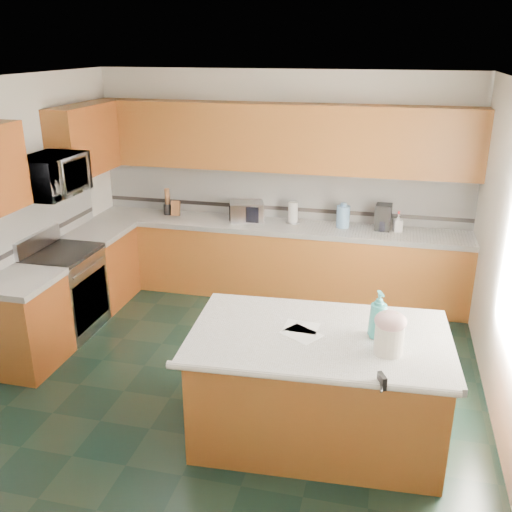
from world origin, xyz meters
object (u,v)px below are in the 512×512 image
(island_base, at_px, (317,389))
(treat_jar, at_px, (389,339))
(toaster_oven, at_px, (247,211))
(coffee_maker, at_px, (383,217))
(knife_block, at_px, (176,208))
(island_top, at_px, (320,337))
(soap_bottle_island, at_px, (378,315))

(island_base, height_order, treat_jar, treat_jar)
(toaster_oven, relative_size, coffee_maker, 1.33)
(island_base, height_order, knife_block, knife_block)
(treat_jar, height_order, coffee_maker, coffee_maker)
(treat_jar, bearing_deg, island_base, -175.45)
(island_base, bearing_deg, toaster_oven, 111.80)
(island_top, relative_size, soap_bottle_island, 5.31)
(island_top, relative_size, knife_block, 10.41)
(island_top, distance_m, toaster_oven, 2.98)
(soap_bottle_island, xyz_separation_m, knife_block, (-2.62, 2.64, -0.09))
(island_base, distance_m, knife_block, 3.53)
(soap_bottle_island, relative_size, knife_block, 1.96)
(coffee_maker, bearing_deg, toaster_oven, -175.43)
(knife_block, bearing_deg, island_base, -59.47)
(soap_bottle_island, xyz_separation_m, coffee_maker, (-0.04, 2.67, -0.03))
(island_top, xyz_separation_m, toaster_oven, (-1.27, 2.69, 0.15))
(treat_jar, xyz_separation_m, coffee_maker, (-0.13, 2.89, 0.05))
(treat_jar, height_order, knife_block, treat_jar)
(toaster_oven, bearing_deg, coffee_maker, -16.32)
(island_base, height_order, island_top, island_top)
(island_base, height_order, toaster_oven, toaster_oven)
(treat_jar, relative_size, soap_bottle_island, 0.58)
(island_base, xyz_separation_m, soap_bottle_island, (0.42, 0.05, 0.67))
(knife_block, xyz_separation_m, coffee_maker, (2.57, 0.03, 0.06))
(island_base, bearing_deg, island_top, 0.00)
(soap_bottle_island, height_order, coffee_maker, soap_bottle_island)
(knife_block, bearing_deg, treat_jar, -55.25)
(island_base, distance_m, toaster_oven, 3.04)
(treat_jar, height_order, toaster_oven, toaster_oven)
(island_base, xyz_separation_m, knife_block, (-2.20, 2.69, 0.58))
(island_top, xyz_separation_m, coffee_maker, (0.37, 2.72, 0.18))
(coffee_maker, bearing_deg, knife_block, -175.81)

